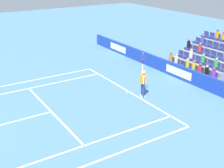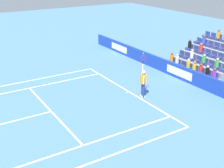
{
  "view_description": "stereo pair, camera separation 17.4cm",
  "coord_description": "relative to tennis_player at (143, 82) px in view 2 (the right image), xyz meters",
  "views": [
    {
      "loc": [
        -14.93,
        -1.11,
        8.0
      ],
      "look_at": [
        -0.55,
        -10.22,
        1.1
      ],
      "focal_mm": 47.87,
      "sensor_mm": 36.0,
      "label": 1
    },
    {
      "loc": [
        -15.02,
        -1.26,
        8.0
      ],
      "look_at": [
        -0.55,
        -10.22,
        1.1
      ],
      "focal_mm": 47.87,
      "sensor_mm": 36.0,
      "label": 2
    }
  ],
  "objects": [
    {
      "name": "line_service",
      "position": [
        1.09,
        5.82,
        -0.99
      ],
      "size": [
        8.23,
        0.1,
        0.01
      ],
      "primitive_type": "cube",
      "color": "white",
      "rests_on": "ground"
    },
    {
      "name": "sponsor_barrier",
      "position": [
        1.09,
        -4.27,
        -0.47
      ],
      "size": [
        24.37,
        0.22,
        1.04
      ],
      "color": "#193899",
      "rests_on": "ground"
    },
    {
      "name": "line_centre_mark",
      "position": [
        1.09,
        0.43,
        -0.99
      ],
      "size": [
        0.1,
        0.2,
        0.01
      ],
      "primitive_type": "cube",
      "color": "white",
      "rests_on": "ground"
    },
    {
      "name": "line_singles_sideline_right",
      "position": [
        -3.03,
        6.28,
        -0.99
      ],
      "size": [
        0.1,
        11.89,
        0.01
      ],
      "primitive_type": "cube",
      "color": "white",
      "rests_on": "ground"
    },
    {
      "name": "tennis_player",
      "position": [
        0.0,
        0.0,
        0.0
      ],
      "size": [
        0.51,
        0.43,
        2.85
      ],
      "color": "navy",
      "rests_on": "ground"
    },
    {
      "name": "line_singles_sideline_left",
      "position": [
        5.2,
        6.28,
        -0.99
      ],
      "size": [
        0.1,
        11.89,
        0.01
      ],
      "primitive_type": "cube",
      "color": "white",
      "rests_on": "ground"
    },
    {
      "name": "stadium_stand",
      "position": [
        1.09,
        -7.82,
        -0.16
      ],
      "size": [
        4.96,
        4.75,
        3.02
      ],
      "color": "gray",
      "rests_on": "ground"
    },
    {
      "name": "line_doubles_sideline_left",
      "position": [
        6.57,
        6.28,
        -0.99
      ],
      "size": [
        0.1,
        11.89,
        0.01
      ],
      "primitive_type": "cube",
      "color": "white",
      "rests_on": "ground"
    },
    {
      "name": "line_baseline",
      "position": [
        1.09,
        0.33,
        -0.99
      ],
      "size": [
        10.97,
        0.1,
        0.01
      ],
      "primitive_type": "cube",
      "color": "white",
      "rests_on": "ground"
    },
    {
      "name": "line_doubles_sideline_right",
      "position": [
        -4.4,
        6.28,
        -0.99
      ],
      "size": [
        0.1,
        11.89,
        0.01
      ],
      "primitive_type": "cube",
      "color": "white",
      "rests_on": "ground"
    }
  ]
}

